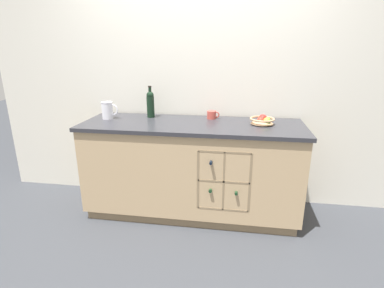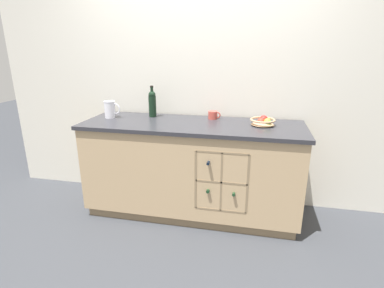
{
  "view_description": "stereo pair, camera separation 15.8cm",
  "coord_description": "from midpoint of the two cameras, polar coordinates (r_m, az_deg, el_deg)",
  "views": [
    {
      "loc": [
        0.42,
        -2.67,
        1.59
      ],
      "look_at": [
        0.0,
        0.0,
        0.72
      ],
      "focal_mm": 28.0,
      "sensor_mm": 36.0,
      "label": 1
    },
    {
      "loc": [
        0.57,
        -2.64,
        1.59
      ],
      "look_at": [
        0.0,
        0.0,
        0.72
      ],
      "focal_mm": 28.0,
      "sensor_mm": 36.0,
      "label": 2
    }
  ],
  "objects": [
    {
      "name": "ground_plane",
      "position": [
        3.13,
        -1.48,
        -12.61
      ],
      "size": [
        14.0,
        14.0,
        0.0
      ],
      "primitive_type": "plane",
      "color": "#383A3F"
    },
    {
      "name": "ceramic_mug",
      "position": [
        2.96,
        2.27,
        5.57
      ],
      "size": [
        0.12,
        0.09,
        0.08
      ],
      "color": "#B7473D",
      "rests_on": "kitchen_island"
    },
    {
      "name": "standing_wine_bottle",
      "position": [
        3.04,
        -9.42,
        7.63
      ],
      "size": [
        0.08,
        0.08,
        0.31
      ],
      "color": "black",
      "rests_on": "kitchen_island"
    },
    {
      "name": "fruit_bowl",
      "position": [
        2.79,
        11.69,
        4.46
      ],
      "size": [
        0.23,
        0.23,
        0.09
      ],
      "color": "tan",
      "rests_on": "kitchen_island"
    },
    {
      "name": "back_wall",
      "position": [
        3.1,
        -0.35,
        12.06
      ],
      "size": [
        4.42,
        0.06,
        2.55
      ],
      "primitive_type": "cube",
      "color": "silver",
      "rests_on": "ground_plane"
    },
    {
      "name": "kitchen_island",
      "position": [
        2.92,
        -1.51,
        -4.72
      ],
      "size": [
        2.06,
        0.71,
        0.92
      ],
      "color": "#8B7354",
      "rests_on": "ground_plane"
    },
    {
      "name": "white_pitcher",
      "position": [
        3.08,
        -17.21,
        6.21
      ],
      "size": [
        0.17,
        0.11,
        0.17
      ],
      "color": "white",
      "rests_on": "kitchen_island"
    }
  ]
}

